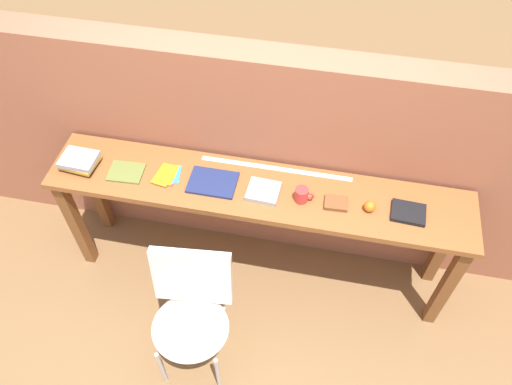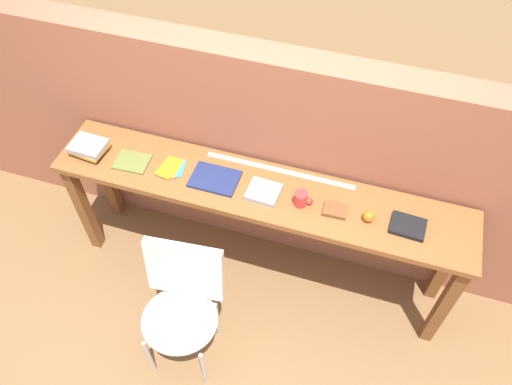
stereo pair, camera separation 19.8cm
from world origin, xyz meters
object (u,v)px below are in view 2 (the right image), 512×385
at_px(chair_white_moulded, 182,303).
at_px(leather_journal_brown, 335,210).
at_px(book_open_centre, 215,179).
at_px(pamphlet_pile_colourful, 172,168).
at_px(sports_ball_small, 369,216).
at_px(mug, 301,199).
at_px(book_stack_leftmost, 89,148).
at_px(book_repair_rightmost, 408,226).
at_px(magazine_cycling, 132,162).

distance_m(chair_white_moulded, leather_journal_brown, 1.01).
height_order(chair_white_moulded, book_open_centre, book_open_centre).
distance_m(pamphlet_pile_colourful, sports_ball_small, 1.18).
bearing_deg(leather_journal_brown, mug, 178.75).
bearing_deg(chair_white_moulded, pamphlet_pile_colourful, 114.13).
height_order(book_stack_leftmost, book_open_centre, book_stack_leftmost).
relative_size(chair_white_moulded, mug, 8.10).
bearing_deg(book_repair_rightmost, magazine_cycling, -176.45).
height_order(mug, sports_ball_small, mug).
height_order(book_stack_leftmost, magazine_cycling, book_stack_leftmost).
bearing_deg(mug, pamphlet_pile_colourful, 177.90).
bearing_deg(book_repair_rightmost, pamphlet_pile_colourful, -177.53).
relative_size(book_open_centre, sports_ball_small, 4.28).
xyz_separation_m(book_open_centre, leather_journal_brown, (0.72, -0.02, 0.00)).
height_order(book_stack_leftmost, book_repair_rightmost, book_stack_leftmost).
height_order(magazine_cycling, book_open_centre, book_open_centre).
height_order(book_stack_leftmost, sports_ball_small, book_stack_leftmost).
bearing_deg(book_stack_leftmost, leather_journal_brown, 0.14).
relative_size(book_stack_leftmost, book_open_centre, 0.79).
bearing_deg(chair_white_moulded, book_stack_leftmost, 143.09).
xyz_separation_m(book_stack_leftmost, book_open_centre, (0.81, 0.02, -0.03)).
distance_m(book_open_centre, leather_journal_brown, 0.72).
bearing_deg(sports_ball_small, leather_journal_brown, 179.25).
height_order(book_stack_leftmost, pamphlet_pile_colourful, book_stack_leftmost).
xyz_separation_m(pamphlet_pile_colourful, sports_ball_small, (1.18, -0.03, 0.03)).
bearing_deg(book_open_centre, pamphlet_pile_colourful, 178.27).
bearing_deg(book_open_centre, magazine_cycling, -177.85).
xyz_separation_m(chair_white_moulded, sports_ball_small, (0.89, 0.62, 0.39)).
relative_size(pamphlet_pile_colourful, mug, 1.67).
bearing_deg(magazine_cycling, book_open_centre, -0.75).
xyz_separation_m(book_stack_leftmost, leather_journal_brown, (1.53, 0.00, -0.03)).
height_order(pamphlet_pile_colourful, mug, mug).
bearing_deg(pamphlet_pile_colourful, sports_ball_small, -1.33).
relative_size(book_stack_leftmost, book_repair_rightmost, 1.17).
distance_m(pamphlet_pile_colourful, book_repair_rightmost, 1.40).
bearing_deg(mug, leather_journal_brown, 1.26).
bearing_deg(leather_journal_brown, chair_white_moulded, -141.12).
relative_size(magazine_cycling, leather_journal_brown, 1.56).
bearing_deg(pamphlet_pile_colourful, book_stack_leftmost, -176.90).
bearing_deg(chair_white_moulded, book_repair_rightmost, 29.80).
xyz_separation_m(magazine_cycling, pamphlet_pile_colourful, (0.25, 0.03, -0.00)).
bearing_deg(sports_ball_small, pamphlet_pile_colourful, 178.67).
bearing_deg(book_open_centre, book_stack_leftmost, -178.63).
distance_m(book_open_centre, sports_ball_small, 0.91).
distance_m(chair_white_moulded, book_open_centre, 0.74).
relative_size(book_stack_leftmost, sports_ball_small, 3.36).
bearing_deg(mug, book_repair_rightmost, 1.47).
bearing_deg(magazine_cycling, book_repair_rightmost, -2.53).
relative_size(book_stack_leftmost, magazine_cycling, 1.08).
height_order(chair_white_moulded, book_stack_leftmost, book_stack_leftmost).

